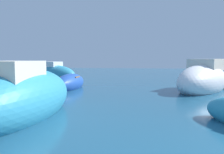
% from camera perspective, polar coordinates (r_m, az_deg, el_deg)
% --- Properties ---
extents(moored_boat_0, '(5.09, 6.33, 2.47)m').
position_cam_1_polar(moored_boat_0, '(15.42, 21.92, -0.62)').
color(moored_boat_0, white).
rests_on(moored_boat_0, ground).
extents(moored_boat_1, '(1.61, 3.80, 1.27)m').
position_cam_1_polar(moored_boat_1, '(15.57, -10.49, -1.50)').
color(moored_boat_1, '#1E479E').
rests_on(moored_boat_1, ground).
extents(moored_boat_2, '(2.54, 6.10, 2.44)m').
position_cam_1_polar(moored_boat_2, '(8.52, -21.97, -4.91)').
color(moored_boat_2, teal).
rests_on(moored_boat_2, ground).
extents(moored_boat_4, '(5.33, 3.98, 2.10)m').
position_cam_1_polar(moored_boat_4, '(21.83, -14.25, 0.76)').
color(moored_boat_4, teal).
rests_on(moored_boat_4, ground).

